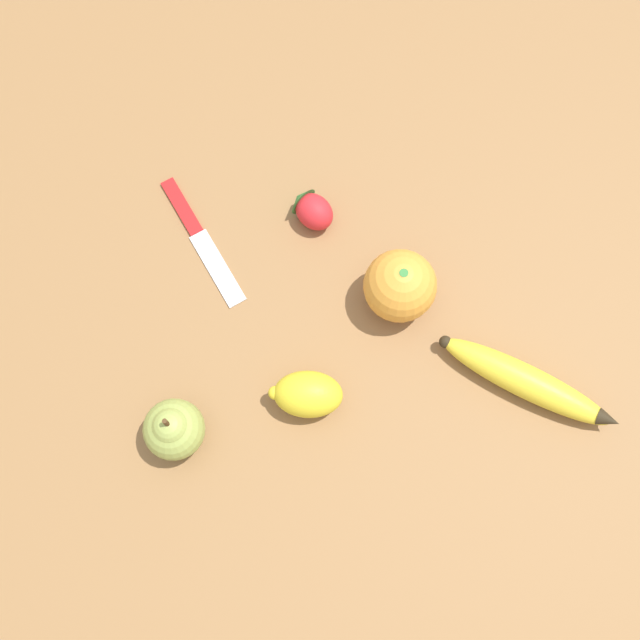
{
  "coord_description": "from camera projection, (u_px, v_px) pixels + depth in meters",
  "views": [
    {
      "loc": [
        0.08,
        0.2,
        0.81
      ],
      "look_at": [
        -0.0,
        -0.03,
        0.03
      ],
      "focal_mm": 42.0,
      "sensor_mm": 36.0,
      "label": 1
    }
  ],
  "objects": [
    {
      "name": "orange",
      "position": [
        400.0,
        286.0,
        0.82
      ],
      "size": [
        0.08,
        0.08,
        0.08
      ],
      "color": "orange",
      "rests_on": "ground_plane"
    },
    {
      "name": "lemon",
      "position": [
        308.0,
        394.0,
        0.8
      ],
      "size": [
        0.09,
        0.08,
        0.05
      ],
      "rotation": [
        0.0,
        0.0,
        5.89
      ],
      "color": "yellow",
      "rests_on": "ground_plane"
    },
    {
      "name": "pear",
      "position": [
        174.0,
        429.0,
        0.78
      ],
      "size": [
        0.06,
        0.06,
        0.08
      ],
      "color": "#99A84C",
      "rests_on": "ground_plane"
    },
    {
      "name": "banana",
      "position": [
        527.0,
        382.0,
        0.81
      ],
      "size": [
        0.16,
        0.17,
        0.04
      ],
      "rotation": [
        0.0,
        0.0,
        2.31
      ],
      "color": "yellow",
      "rests_on": "ground_plane"
    },
    {
      "name": "strawberry",
      "position": [
        312.0,
        210.0,
        0.87
      ],
      "size": [
        0.06,
        0.06,
        0.04
      ],
      "rotation": [
        0.0,
        0.0,
        5.13
      ],
      "color": "red",
      "rests_on": "ground_plane"
    },
    {
      "name": "ground_plane",
      "position": [
        325.0,
        349.0,
        0.84
      ],
      "size": [
        3.0,
        3.0,
        0.0
      ],
      "primitive_type": "plane",
      "color": "olive"
    },
    {
      "name": "paring_knife",
      "position": [
        199.0,
        236.0,
        0.87
      ],
      "size": [
        0.05,
        0.18,
        0.01
      ],
      "rotation": [
        0.0,
        0.0,
        0.18
      ],
      "color": "silver",
      "rests_on": "ground_plane"
    }
  ]
}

